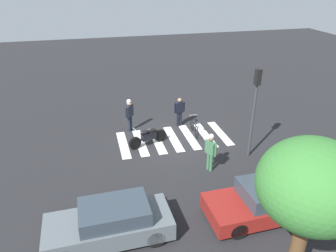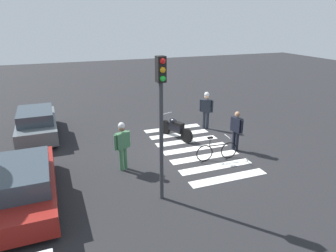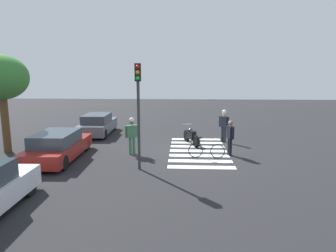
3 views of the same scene
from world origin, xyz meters
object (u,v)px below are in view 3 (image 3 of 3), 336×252
object	(u,v)px
officer_on_foot	(230,136)
officer_by_motorcycle	(224,123)
car_grey_coupe	(98,125)
pedestrian_bystander	(132,133)
traffic_light_pole	(138,100)
leaning_bicycle	(206,150)
police_motorcycle	(191,136)
car_maroon_wagon	(58,146)

from	to	relation	value
officer_on_foot	officer_by_motorcycle	bearing A→B (deg)	-1.54
car_grey_coupe	pedestrian_bystander	bearing A→B (deg)	-146.94
car_grey_coupe	traffic_light_pole	size ratio (longest dim) A/B	0.97
officer_on_foot	officer_by_motorcycle	size ratio (longest dim) A/B	0.91
officer_on_foot	pedestrian_bystander	world-z (taller)	pedestrian_bystander
pedestrian_bystander	traffic_light_pole	distance (m)	3.02
leaning_bicycle	pedestrian_bystander	bearing A→B (deg)	82.37
pedestrian_bystander	car_grey_coupe	bearing A→B (deg)	33.06
officer_on_foot	traffic_light_pole	world-z (taller)	traffic_light_pole
car_grey_coupe	officer_on_foot	bearing A→B (deg)	-120.67
police_motorcycle	car_grey_coupe	xyz separation A→B (m)	(2.45, 6.01, 0.17)
leaning_bicycle	traffic_light_pole	bearing A→B (deg)	121.91
police_motorcycle	officer_by_motorcycle	bearing A→B (deg)	-70.86
police_motorcycle	officer_on_foot	distance (m)	2.89
officer_on_foot	leaning_bicycle	bearing A→B (deg)	114.16
officer_by_motorcycle	car_grey_coupe	size ratio (longest dim) A/B	0.45
officer_by_motorcycle	traffic_light_pole	xyz separation A→B (m)	(-5.19, 4.16, 1.80)
police_motorcycle	car_maroon_wagon	xyz separation A→B (m)	(-3.31, 6.23, 0.16)
officer_by_motorcycle	car_maroon_wagon	xyz separation A→B (m)	(-3.96, 8.11, -0.48)
pedestrian_bystander	car_grey_coupe	xyz separation A→B (m)	(4.68, 3.05, -0.43)
traffic_light_pole	officer_on_foot	bearing A→B (deg)	-60.21
police_motorcycle	traffic_light_pole	size ratio (longest dim) A/B	0.48
leaning_bicycle	officer_by_motorcycle	bearing A→B (deg)	-20.34
car_grey_coupe	police_motorcycle	bearing A→B (deg)	-112.14
traffic_light_pole	pedestrian_bystander	bearing A→B (deg)	16.68
police_motorcycle	car_grey_coupe	bearing A→B (deg)	67.86
traffic_light_pole	car_grey_coupe	bearing A→B (deg)	28.16
car_maroon_wagon	car_grey_coupe	world-z (taller)	car_grey_coupe
pedestrian_bystander	leaning_bicycle	bearing A→B (deg)	-97.63
pedestrian_bystander	traffic_light_pole	xyz separation A→B (m)	(-2.29, -0.69, 1.84)
officer_on_foot	car_maroon_wagon	distance (m)	8.12
leaning_bicycle	car_grey_coupe	distance (m)	8.42
car_maroon_wagon	traffic_light_pole	distance (m)	4.72
leaning_bicycle	pedestrian_bystander	size ratio (longest dim) A/B	0.93
leaning_bicycle	car_grey_coupe	size ratio (longest dim) A/B	0.41
officer_on_foot	traffic_light_pole	distance (m)	5.09
officer_on_foot	car_grey_coupe	xyz separation A→B (m)	(4.64, 7.82, -0.34)
officer_on_foot	car_maroon_wagon	bearing A→B (deg)	97.92
pedestrian_bystander	car_grey_coupe	world-z (taller)	pedestrian_bystander
leaning_bicycle	pedestrian_bystander	xyz separation A→B (m)	(0.48, 3.60, 0.69)
traffic_light_pole	car_maroon_wagon	bearing A→B (deg)	72.84
car_maroon_wagon	traffic_light_pole	world-z (taller)	traffic_light_pole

